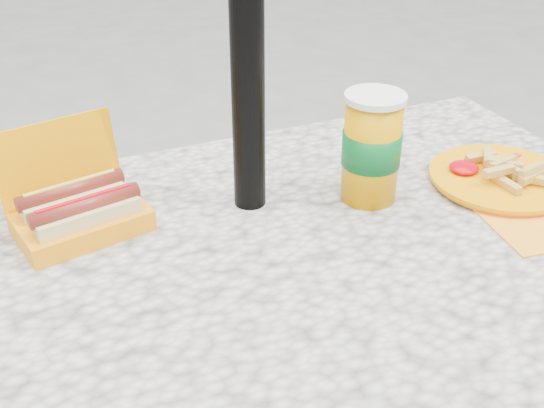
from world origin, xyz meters
name	(u,v)px	position (x,y,z in m)	size (l,w,h in m)	color
picnic_table	(291,314)	(0.00, 0.00, 0.64)	(1.20, 0.80, 0.75)	beige
hotdog_box	(79,210)	(-0.26, 0.19, 0.78)	(0.21, 0.18, 0.15)	#F19300
fries_plate	(504,180)	(0.41, 0.04, 0.76)	(0.24, 0.33, 0.05)	orange
soda_cup	(372,148)	(0.18, 0.10, 0.84)	(0.09, 0.09, 0.18)	#E19000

